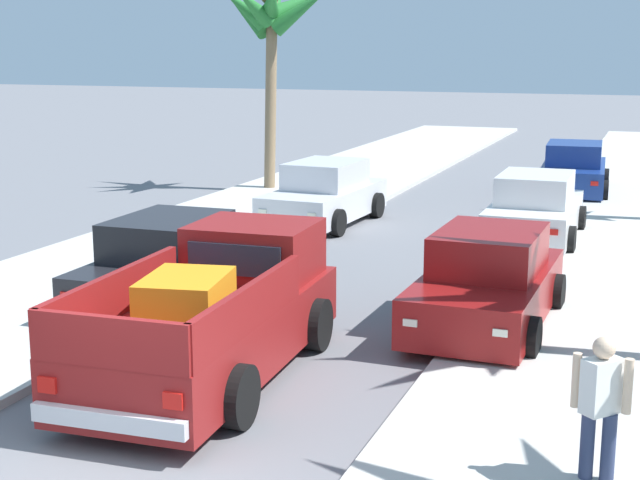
% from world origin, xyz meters
% --- Properties ---
extents(sidewalk_left, '(4.93, 60.00, 0.12)m').
position_xyz_m(sidewalk_left, '(-4.73, 12.00, 0.06)').
color(sidewalk_left, beige).
rests_on(sidewalk_left, ground).
extents(sidewalk_right, '(4.93, 60.00, 0.12)m').
position_xyz_m(sidewalk_right, '(4.73, 12.00, 0.06)').
color(sidewalk_right, beige).
rests_on(sidewalk_right, ground).
extents(curb_left, '(0.16, 60.00, 0.10)m').
position_xyz_m(curb_left, '(-3.66, 12.00, 0.05)').
color(curb_left, silver).
rests_on(curb_left, ground).
extents(curb_right, '(0.16, 60.00, 0.10)m').
position_xyz_m(curb_right, '(3.66, 12.00, 0.05)').
color(curb_right, silver).
rests_on(curb_right, ground).
extents(pickup_truck, '(2.40, 5.30, 1.80)m').
position_xyz_m(pickup_truck, '(-0.40, 4.15, 0.80)').
color(pickup_truck, maroon).
rests_on(pickup_truck, ground).
extents(car_left_near, '(2.21, 4.34, 1.54)m').
position_xyz_m(car_left_near, '(2.52, 21.51, 0.71)').
color(car_left_near, navy).
rests_on(car_left_near, ground).
extents(car_right_near, '(2.19, 4.33, 1.54)m').
position_xyz_m(car_right_near, '(-2.76, 14.67, 0.71)').
color(car_right_near, silver).
rests_on(car_right_near, ground).
extents(car_left_mid, '(2.05, 4.27, 1.54)m').
position_xyz_m(car_left_mid, '(2.38, 14.35, 0.71)').
color(car_left_mid, silver).
rests_on(car_left_mid, ground).
extents(car_right_mid, '(2.09, 4.29, 1.54)m').
position_xyz_m(car_right_mid, '(2.60, 7.48, 0.71)').
color(car_right_mid, maroon).
rests_on(car_right_mid, ground).
extents(car_right_far, '(2.09, 4.29, 1.54)m').
position_xyz_m(car_right_far, '(-2.62, 6.85, 0.71)').
color(car_right_far, black).
rests_on(car_right_far, ground).
extents(palm_tree_left_fore, '(3.85, 3.15, 6.13)m').
position_xyz_m(palm_tree_left_fore, '(-6.10, 19.10, 5.10)').
color(palm_tree_left_fore, '#846B4C').
rests_on(palm_tree_left_fore, ground).
extents(pedestrian, '(0.57, 0.43, 1.59)m').
position_xyz_m(pedestrian, '(4.63, 2.45, 0.91)').
color(pedestrian, navy).
rests_on(pedestrian, ground).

